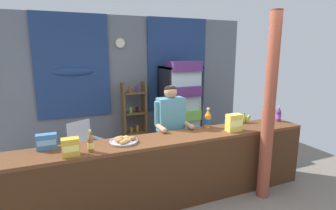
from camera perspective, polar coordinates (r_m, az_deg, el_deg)
name	(u,v)px	position (r m, az deg, el deg)	size (l,w,h in m)	color
ground_plane	(159,176)	(4.48, -1.91, -15.12)	(6.98, 6.98, 0.00)	slate
back_wall_curtained	(130,81)	(5.61, -8.15, 5.22)	(5.24, 0.22, 2.70)	slate
stall_counter	(176,165)	(3.51, 1.84, -12.77)	(4.01, 0.52, 0.91)	brown
timber_post	(269,113)	(3.75, 20.96, -1.64)	(0.19, 0.17, 2.52)	brown
drink_fridge	(181,101)	(5.46, 2.72, 0.96)	(0.73, 0.70, 1.82)	black
bottle_shelf_rack	(134,115)	(5.45, -7.36, -2.18)	(0.48, 0.28, 1.40)	brown
plastic_lawn_chair	(84,144)	(4.67, -17.70, -7.99)	(0.60, 0.60, 0.86)	silver
shopkeeper	(171,123)	(3.93, 0.58, -4.01)	(0.50, 0.42, 1.53)	#28282D
soda_bottle_orange_soda	(208,119)	(3.90, 8.61, -3.06)	(0.09, 0.09, 0.30)	orange
soda_bottle_grape_soda	(279,115)	(4.54, 22.84, -1.98)	(0.07, 0.07, 0.25)	#56286B
soda_bottle_iced_tea	(91,143)	(3.07, -16.40, -7.85)	(0.07, 0.07, 0.26)	brown
snack_box_biscuit	(47,142)	(3.34, -24.78, -7.21)	(0.22, 0.11, 0.18)	#3D75B7
snack_box_choco_powder	(70,147)	(3.04, -20.36, -8.53)	(0.18, 0.12, 0.19)	gold
snack_box_instant_noodle	(234,123)	(3.80, 14.07, -3.74)	(0.21, 0.13, 0.24)	#EAD14C
pastry_tray	(124,141)	(3.32, -9.58, -7.59)	(0.35, 0.35, 0.07)	#BCBCC1
banana_bunch	(244,119)	(4.28, 16.11, -2.93)	(0.27, 0.07, 0.16)	#B7C647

